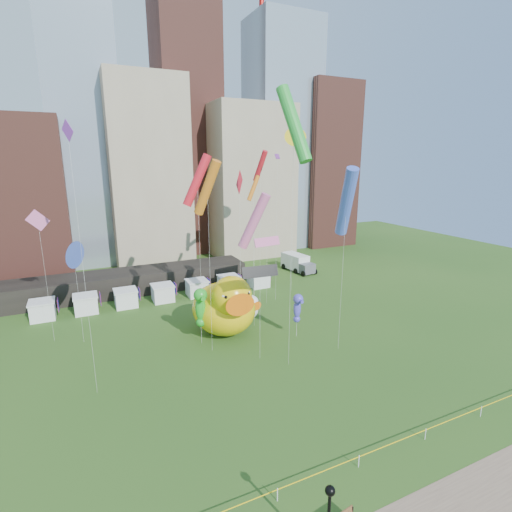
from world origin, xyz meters
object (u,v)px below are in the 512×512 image
small_duck (246,307)px  seahorse_purple (298,306)px  big_duck (225,306)px  seahorse_green (201,304)px  box_truck (297,263)px

small_duck → seahorse_purple: seahorse_purple is taller
big_duck → small_duck: size_ratio=1.99×
seahorse_green → box_truck: bearing=41.2°
big_duck → box_truck: big_duck is taller
seahorse_green → big_duck: bearing=20.8°
big_duck → box_truck: 28.09m
box_truck → seahorse_purple: bearing=-128.2°
box_truck → small_duck: bearing=-144.1°
big_duck → box_truck: size_ratio=1.34×
big_duck → box_truck: (20.81, 18.76, -1.91)m
big_duck → seahorse_purple: (7.06, -4.01, 0.24)m
big_duck → seahorse_purple: 8.12m
small_duck → box_truck: bearing=25.5°
seahorse_green → seahorse_purple: seahorse_green is taller
seahorse_green → seahorse_purple: (10.29, -2.88, -0.87)m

